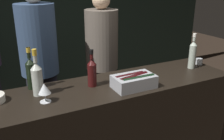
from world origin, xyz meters
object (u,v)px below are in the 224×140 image
wine_glass (44,89)px  red_wine_bottle_black_foil (92,71)px  white_wine_bottle (193,54)px  person_in_hoodie (102,55)px  candle_votive (199,61)px  person_blond_tee (39,59)px  champagne_bottle (31,72)px  ice_bin_with_bottles (134,81)px  rose_wine_bottle (37,77)px

wine_glass → red_wine_bottle_black_foil: bearing=15.9°
white_wine_bottle → red_wine_bottle_black_foil: bearing=178.3°
person_in_hoodie → red_wine_bottle_black_foil: bearing=47.8°
red_wine_bottle_black_foil → person_in_hoodie: person_in_hoodie is taller
candle_votive → person_blond_tee: person_blond_tee is taller
champagne_bottle → white_wine_bottle: bearing=-7.6°
person_blond_tee → person_in_hoodie: bearing=-137.7°
white_wine_bottle → person_in_hoodie: bearing=119.4°
ice_bin_with_bottles → candle_votive: ice_bin_with_bottles is taller
candle_votive → person_in_hoodie: (-0.70, 0.91, -0.08)m
ice_bin_with_bottles → wine_glass: wine_glass is taller
ice_bin_with_bottles → champagne_bottle: 0.83m
ice_bin_with_bottles → white_wine_bottle: (0.77, 0.15, 0.09)m
candle_votive → red_wine_bottle_black_foil: (-1.22, -0.02, 0.10)m
red_wine_bottle_black_foil → person_blond_tee: bearing=105.1°
rose_wine_bottle → person_blond_tee: (0.18, 0.90, -0.14)m
wine_glass → person_in_hoodie: bearing=48.6°
candle_votive → person_in_hoodie: person_in_hoodie is taller
person_blond_tee → candle_votive: bearing=-169.9°
white_wine_bottle → rose_wine_bottle: bearing=177.8°
candle_votive → champagne_bottle: 1.68m
rose_wine_bottle → person_blond_tee: bearing=78.5°
wine_glass → candle_votive: wine_glass is taller
champagne_bottle → red_wine_bottle_black_foil: (0.46, -0.17, -0.01)m
ice_bin_with_bottles → red_wine_bottle_black_foil: 0.35m
candle_votive → white_wine_bottle: size_ratio=0.20×
person_blond_tee → red_wine_bottle_black_foil: bearing=146.9°
red_wine_bottle_black_foil → person_blond_tee: person_blond_tee is taller
ice_bin_with_bottles → rose_wine_bottle: rose_wine_bottle is taller
wine_glass → person_blond_tee: person_blond_tee is taller
wine_glass → candle_votive: 1.64m
wine_glass → rose_wine_bottle: rose_wine_bottle is taller
candle_votive → person_blond_tee: bearing=148.2°
person_blond_tee → rose_wine_bottle: bearing=120.3°
white_wine_bottle → person_blond_tee: person_blond_tee is taller
rose_wine_bottle → red_wine_bottle_black_foil: rose_wine_bottle is taller
ice_bin_with_bottles → white_wine_bottle: bearing=11.4°
rose_wine_bottle → person_blond_tee: person_blond_tee is taller
wine_glass → champagne_bottle: 0.29m
champagne_bottle → person_in_hoodie: 1.25m
ice_bin_with_bottles → rose_wine_bottle: 0.76m
rose_wine_bottle → person_in_hoodie: (0.95, 0.91, -0.19)m
champagne_bottle → rose_wine_bottle: size_ratio=0.95×
white_wine_bottle → person_in_hoodie: 1.13m
ice_bin_with_bottles → candle_votive: 0.95m
champagne_bottle → rose_wine_bottle: 0.15m
person_blond_tee → ice_bin_with_bottles: bearing=157.7°
person_in_hoodie → ice_bin_with_bottles: bearing=65.4°
candle_votive → white_wine_bottle: bearing=-161.6°
ice_bin_with_bottles → candle_votive: (0.93, 0.21, -0.03)m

